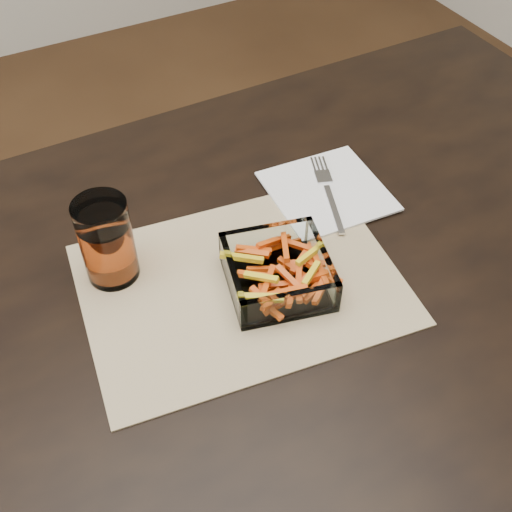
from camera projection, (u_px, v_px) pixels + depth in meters
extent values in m
plane|color=#331E0F|center=(246.00, 494.00, 1.48)|extent=(4.50, 4.50, 0.00)
cube|color=black|center=(241.00, 288.00, 0.94)|extent=(1.60, 0.90, 0.03)
cylinder|color=black|center=(423.00, 187.00, 1.67)|extent=(0.06, 0.06, 0.72)
cube|color=tan|center=(241.00, 284.00, 0.93)|extent=(0.49, 0.39, 0.00)
cube|color=white|center=(277.00, 282.00, 0.92)|extent=(0.17, 0.17, 0.01)
cube|color=white|center=(266.00, 239.00, 0.95)|extent=(0.14, 0.04, 0.06)
cube|color=white|center=(291.00, 307.00, 0.86)|extent=(0.14, 0.04, 0.06)
cube|color=white|center=(233.00, 280.00, 0.89)|extent=(0.04, 0.14, 0.06)
cube|color=white|center=(322.00, 263.00, 0.92)|extent=(0.04, 0.14, 0.06)
cylinder|color=white|center=(107.00, 241.00, 0.89)|extent=(0.08, 0.08, 0.13)
cylinder|color=#C44B1C|center=(108.00, 248.00, 0.90)|extent=(0.07, 0.07, 0.09)
cube|color=white|center=(327.00, 191.00, 1.06)|extent=(0.19, 0.19, 0.00)
cube|color=silver|center=(334.00, 209.00, 1.03)|extent=(0.05, 0.11, 0.00)
cube|color=silver|center=(323.00, 177.00, 1.08)|extent=(0.04, 0.04, 0.00)
cube|color=silver|center=(313.00, 164.00, 1.10)|extent=(0.02, 0.04, 0.00)
cube|color=silver|center=(317.00, 164.00, 1.10)|extent=(0.02, 0.04, 0.00)
cube|color=silver|center=(321.00, 164.00, 1.11)|extent=(0.02, 0.04, 0.00)
cube|color=silver|center=(325.00, 163.00, 1.11)|extent=(0.02, 0.04, 0.00)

